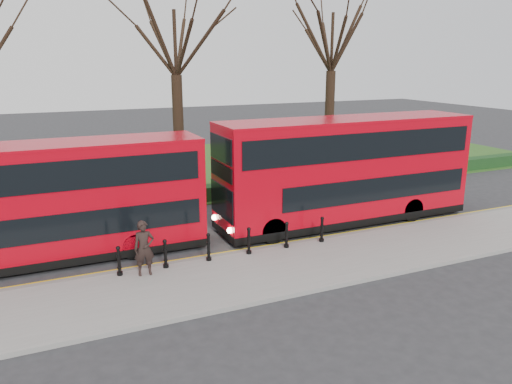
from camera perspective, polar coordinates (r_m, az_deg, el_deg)
name	(u,v)px	position (r m, az deg, el deg)	size (l,w,h in m)	color
ground	(201,251)	(19.83, -6.32, -6.72)	(120.00, 120.00, 0.00)	#28282B
pavement	(228,279)	(17.18, -3.21, -9.90)	(60.00, 4.00, 0.15)	gray
kerb	(209,258)	(18.91, -5.39, -7.55)	(60.00, 0.25, 0.16)	slate
grass_verge	(131,173)	(33.85, -14.14, 2.08)	(60.00, 18.00, 0.06)	#2C4E1A
hedge	(160,199)	(25.95, -10.96, -0.75)	(60.00, 0.90, 0.80)	black
yellow_line_outer	(207,257)	(19.20, -5.67, -7.42)	(60.00, 0.10, 0.01)	yellow
yellow_line_inner	(205,255)	(19.38, -5.86, -7.21)	(60.00, 0.10, 0.01)	yellow
tree_mid	(175,35)	(28.63, -9.27, 17.25)	(7.52, 7.52, 11.75)	black
tree_right	(332,36)	(32.71, 8.72, 17.25)	(7.67, 7.67, 11.98)	black
bollard_row	(229,244)	(18.61, -3.10, -5.98)	(8.15, 0.15, 1.00)	black
bus_lead	(52,203)	(19.63, -22.32, -1.18)	(11.05, 2.54, 4.40)	#B40211
bus_rear	(346,171)	(22.92, 10.23, 2.39)	(11.99, 2.75, 4.77)	#B40211
pedestrian	(144,248)	(17.36, -12.66, -6.29)	(0.70, 0.46, 1.92)	black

